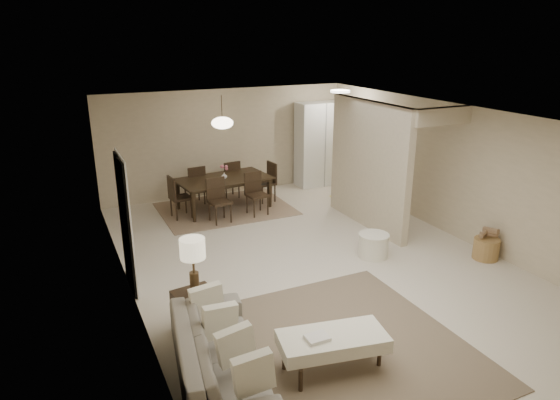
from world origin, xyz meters
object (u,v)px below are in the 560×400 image
ottoman_bench (333,341)px  wicker_basket (486,249)px  sofa (220,357)px  pantry_cabinet (320,144)px  round_pouf (373,245)px  dining_table (225,194)px  side_table (196,313)px

ottoman_bench → wicker_basket: 4.20m
sofa → ottoman_bench: bearing=-94.5°
pantry_cabinet → sofa: bearing=-127.3°
round_pouf → dining_table: 3.77m
side_table → sofa: bearing=-92.6°
pantry_cabinet → wicker_basket: size_ratio=4.86×
round_pouf → sofa: bearing=-149.7°
pantry_cabinet → ottoman_bench: bearing=-118.2°
pantry_cabinet → sofa: 7.95m
round_pouf → wicker_basket: 1.93m
wicker_basket → side_table: bearing=-179.5°
round_pouf → pantry_cabinet: bearing=72.9°
side_table → round_pouf: side_table is taller
round_pouf → wicker_basket: round_pouf is taller
ottoman_bench → dining_table: dining_table is taller
side_table → wicker_basket: side_table is taller
dining_table → side_table: bearing=-119.9°
ottoman_bench → wicker_basket: size_ratio=3.07×
round_pouf → wicker_basket: size_ratio=1.23×
dining_table → ottoman_bench: bearing=-103.2°
side_table → dining_table: (1.92, 4.39, 0.07)m
side_table → wicker_basket: size_ratio=1.29×
pantry_cabinet → wicker_basket: 5.24m
sofa → side_table: sofa is taller
pantry_cabinet → ottoman_bench: pantry_cabinet is taller
sofa → round_pouf: sofa is taller
pantry_cabinet → sofa: size_ratio=0.92×
wicker_basket → pantry_cabinet: bearing=94.4°
pantry_cabinet → side_table: pantry_cabinet is taller
pantry_cabinet → sofa: pantry_cabinet is taller
sofa → wicker_basket: sofa is taller
round_pouf → wicker_basket: bearing=-27.8°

